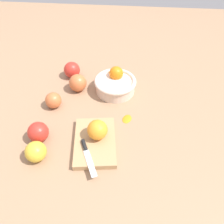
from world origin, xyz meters
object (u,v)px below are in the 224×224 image
cutting_board (95,142)px  apple_front_left_3 (72,70)px  apple_front_left (78,83)px  bowl (115,84)px  orange_on_board (97,130)px  knife (87,152)px  apple_front_right_2 (36,152)px  apple_front_left_2 (53,100)px  apple_front_right (38,132)px

cutting_board → apple_front_left_3: bearing=-157.1°
apple_front_left → bowl: bearing=94.1°
apple_front_left_3 → orange_on_board: bearing=24.9°
bowl → orange_on_board: (0.30, -0.04, 0.02)m
bowl → knife: (0.38, -0.07, -0.01)m
orange_on_board → apple_front_right_2: size_ratio=1.01×
orange_on_board → apple_front_left: 0.32m
orange_on_board → apple_front_left_2: size_ratio=1.08×
cutting_board → knife: (0.06, -0.02, 0.02)m
apple_front_right → apple_front_left_3: size_ratio=0.98×
knife → apple_front_left_2: bearing=-143.1°
apple_front_right_2 → apple_front_left: bearing=169.4°
apple_front_left_3 → apple_front_right_2: (0.49, -0.02, -0.00)m
apple_front_left → apple_front_left_3: size_ratio=1.03×
orange_on_board → knife: (0.08, -0.03, -0.03)m
knife → apple_front_left_3: bearing=-162.0°
cutting_board → apple_front_left_3: 0.44m
knife → apple_front_left_3: apple_front_left_3 is taller
bowl → orange_on_board: size_ratio=2.55×
cutting_board → apple_front_left_2: size_ratio=3.18×
bowl → apple_front_left_2: size_ratio=2.76×
knife → apple_front_right: 0.21m
apple_front_right_2 → apple_front_left_3: bearing=177.3°
apple_front_right → apple_front_left_2: 0.18m
orange_on_board → knife: 0.09m
apple_front_left → apple_front_right_2: bearing=-10.6°
bowl → knife: 0.39m
cutting_board → knife: knife is taller
apple_front_left_2 → apple_front_right_2: apple_front_right_2 is taller
cutting_board → apple_front_left: 0.33m
cutting_board → apple_front_left: (-0.31, -0.12, 0.03)m
apple_front_right → apple_front_right_2: 0.09m
knife → bowl: bearing=169.6°
cutting_board → apple_front_right: 0.22m
cutting_board → apple_front_right_2: 0.21m
bowl → apple_front_left: size_ratio=2.36×
apple_front_left_2 → apple_front_right_2: size_ratio=0.93×
apple_front_left_2 → apple_front_right: bearing=-2.3°
knife → apple_front_left: bearing=-164.4°
apple_front_left_3 → apple_front_right_2: size_ratio=1.06×
bowl → apple_front_left_3: bowl is taller
bowl → knife: size_ratio=1.30×
orange_on_board → knife: orange_on_board is taller
apple_front_right → orange_on_board: bearing=93.2°
apple_front_left_2 → apple_front_right_2: bearing=2.4°
apple_front_left → apple_front_right_2: apple_front_left is taller
bowl → apple_front_right: 0.41m
orange_on_board → knife: size_ratio=0.51×
bowl → apple_front_left: (0.01, -0.17, 0.00)m
apple_front_left → apple_front_left_3: (-0.10, -0.05, -0.00)m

